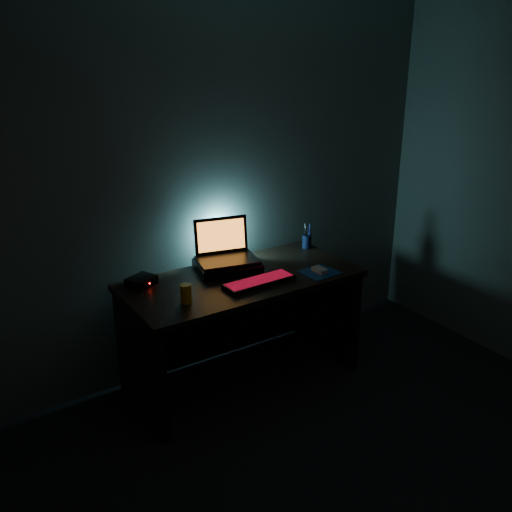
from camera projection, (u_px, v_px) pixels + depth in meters
The scene contains 10 objects.
room at pixel (466, 296), 2.15m from camera, with size 3.50×4.00×2.50m.
desk at pixel (238, 311), 3.73m from camera, with size 1.50×0.70×0.75m.
riser at pixel (227, 265), 3.70m from camera, with size 0.40×0.30×0.06m, color black.
laptop at pixel (225, 250), 3.72m from camera, with size 0.43×0.36×0.26m.
keyboard at pixel (259, 282), 3.50m from camera, with size 0.46×0.16×0.03m.
mousepad at pixel (319, 272), 3.67m from camera, with size 0.22×0.20×0.00m, color navy.
mouse at pixel (320, 270), 3.66m from camera, with size 0.06×0.10×0.03m, color gray.
pen_cup at pixel (307, 241), 4.09m from camera, with size 0.07×0.07×0.10m, color black.
juice_glass at pixel (186, 294), 3.23m from camera, with size 0.06×0.06×0.11m, color orange.
router at pixel (141, 281), 3.47m from camera, with size 0.20×0.19×0.05m.
Camera 1 is at (-1.73, -1.21, 2.15)m, focal length 40.00 mm.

